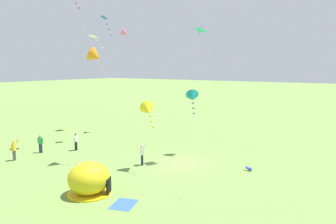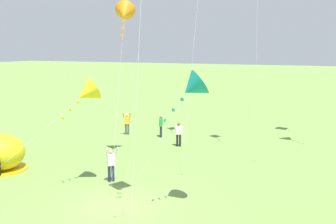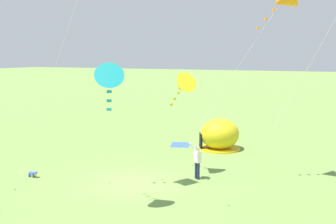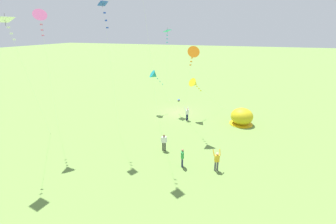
# 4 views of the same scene
# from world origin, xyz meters

# --- Properties ---
(ground_plane) EXTENTS (300.00, 300.00, 0.00)m
(ground_plane) POSITION_xyz_m (0.00, 0.00, 0.00)
(ground_plane) COLOR olive
(popup_tent) EXTENTS (2.81, 2.81, 2.10)m
(popup_tent) POSITION_xyz_m (-8.84, 1.56, 1.00)
(popup_tent) COLOR gold
(popup_tent) RESTS_ON ground
(picnic_blanket) EXTENTS (2.03, 1.77, 0.01)m
(picnic_blanket) POSITION_xyz_m (-8.86, -1.34, 0.01)
(picnic_blanket) COLOR #3359A5
(picnic_blanket) RESTS_ON ground
(toddler_crawling) EXTENTS (0.29, 0.55, 0.32)m
(toddler_crawling) POSITION_xyz_m (1.36, -5.26, 0.18)
(toddler_crawling) COLOR blue
(toddler_crawling) RESTS_ON ground
(person_arms_raised) EXTENTS (0.68, 0.72, 1.89)m
(person_arms_raised) POSITION_xyz_m (-2.08, 2.58, 1.00)
(person_arms_raised) COLOR #1E2347
(person_arms_raised) RESTS_ON ground
(kite_orange) EXTENTS (3.12, 6.14, 9.68)m
(kite_orange) POSITION_xyz_m (-3.38, 6.33, 8.94)
(kite_orange) COLOR silver
(kite_orange) RESTS_ON ground
(kite_yellow) EXTENTS (4.48, 6.11, 5.47)m
(kite_yellow) POSITION_xyz_m (-2.65, 1.49, 4.75)
(kite_yellow) COLOR silver
(kite_yellow) RESTS_ON ground
(kite_teal) EXTENTS (3.54, 2.77, 6.04)m
(kite_teal) POSITION_xyz_m (3.13, 0.81, 5.33)
(kite_teal) COLOR silver
(kite_teal) RESTS_ON ground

